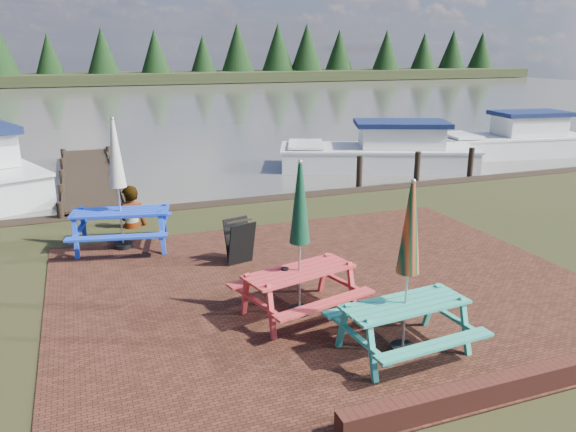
{
  "coord_description": "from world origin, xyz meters",
  "views": [
    {
      "loc": [
        -3.72,
        -7.03,
        3.93
      ],
      "look_at": [
        -0.28,
        2.14,
        1.0
      ],
      "focal_mm": 35.0,
      "sensor_mm": 36.0,
      "label": 1
    }
  ],
  "objects_px": {
    "picnic_table_red": "(300,263)",
    "chalkboard": "(240,241)",
    "boat_near": "(382,153)",
    "person": "(128,186)",
    "picnic_table_teal": "(406,295)",
    "jetty": "(90,175)",
    "boat_far": "(514,142)",
    "picnic_table_blue": "(120,205)"
  },
  "relations": [
    {
      "from": "picnic_table_blue",
      "to": "person",
      "type": "bearing_deg",
      "value": 89.48
    },
    {
      "from": "boat_far",
      "to": "chalkboard",
      "type": "bearing_deg",
      "value": 128.2
    },
    {
      "from": "chalkboard",
      "to": "jetty",
      "type": "xyz_separation_m",
      "value": [
        -2.44,
        8.62,
        -0.32
      ]
    },
    {
      "from": "picnic_table_teal",
      "to": "chalkboard",
      "type": "height_order",
      "value": "picnic_table_teal"
    },
    {
      "from": "person",
      "to": "chalkboard",
      "type": "bearing_deg",
      "value": 116.76
    },
    {
      "from": "jetty",
      "to": "chalkboard",
      "type": "bearing_deg",
      "value": -74.2
    },
    {
      "from": "picnic_table_blue",
      "to": "boat_far",
      "type": "distance_m",
      "value": 16.9
    },
    {
      "from": "picnic_table_teal",
      "to": "picnic_table_red",
      "type": "relative_size",
      "value": 0.99
    },
    {
      "from": "picnic_table_teal",
      "to": "chalkboard",
      "type": "bearing_deg",
      "value": 101.71
    },
    {
      "from": "picnic_table_red",
      "to": "chalkboard",
      "type": "xyz_separation_m",
      "value": [
        -0.26,
        2.39,
        -0.4
      ]
    },
    {
      "from": "boat_near",
      "to": "picnic_table_red",
      "type": "bearing_deg",
      "value": 166.3
    },
    {
      "from": "picnic_table_red",
      "to": "person",
      "type": "xyz_separation_m",
      "value": [
        -1.98,
        5.43,
        0.13
      ]
    },
    {
      "from": "picnic_table_teal",
      "to": "picnic_table_blue",
      "type": "distance_m",
      "value": 6.41
    },
    {
      "from": "picnic_table_red",
      "to": "picnic_table_blue",
      "type": "bearing_deg",
      "value": 105.44
    },
    {
      "from": "picnic_table_blue",
      "to": "jetty",
      "type": "height_order",
      "value": "picnic_table_blue"
    },
    {
      "from": "picnic_table_teal",
      "to": "picnic_table_blue",
      "type": "height_order",
      "value": "picnic_table_blue"
    },
    {
      "from": "jetty",
      "to": "boat_near",
      "type": "relative_size",
      "value": 1.26
    },
    {
      "from": "picnic_table_red",
      "to": "boat_far",
      "type": "xyz_separation_m",
      "value": [
        13.37,
        10.38,
        -0.46
      ]
    },
    {
      "from": "picnic_table_blue",
      "to": "chalkboard",
      "type": "bearing_deg",
      "value": -27.55
    },
    {
      "from": "jetty",
      "to": "person",
      "type": "distance_m",
      "value": 5.7
    },
    {
      "from": "boat_near",
      "to": "boat_far",
      "type": "height_order",
      "value": "boat_far"
    },
    {
      "from": "jetty",
      "to": "boat_far",
      "type": "xyz_separation_m",
      "value": [
        16.08,
        -0.63,
        0.26
      ]
    },
    {
      "from": "jetty",
      "to": "person",
      "type": "height_order",
      "value": "person"
    },
    {
      "from": "person",
      "to": "boat_far",
      "type": "bearing_deg",
      "value": -164.74
    },
    {
      "from": "picnic_table_teal",
      "to": "jetty",
      "type": "xyz_separation_m",
      "value": [
        -3.59,
        12.54,
        -0.71
      ]
    },
    {
      "from": "picnic_table_teal",
      "to": "jetty",
      "type": "bearing_deg",
      "value": 101.3
    },
    {
      "from": "chalkboard",
      "to": "picnic_table_blue",
      "type": "bearing_deg",
      "value": 126.98
    },
    {
      "from": "picnic_table_teal",
      "to": "boat_far",
      "type": "distance_m",
      "value": 17.26
    },
    {
      "from": "boat_near",
      "to": "boat_far",
      "type": "xyz_separation_m",
      "value": [
        6.25,
        0.39,
        0.02
      ]
    },
    {
      "from": "picnic_table_teal",
      "to": "person",
      "type": "height_order",
      "value": "picnic_table_teal"
    },
    {
      "from": "picnic_table_blue",
      "to": "boat_near",
      "type": "distance_m",
      "value": 11.15
    },
    {
      "from": "picnic_table_teal",
      "to": "picnic_table_red",
      "type": "distance_m",
      "value": 1.77
    },
    {
      "from": "picnic_table_red",
      "to": "chalkboard",
      "type": "bearing_deg",
      "value": 82.3
    },
    {
      "from": "picnic_table_red",
      "to": "jetty",
      "type": "xyz_separation_m",
      "value": [
        -2.7,
        11.01,
        -0.72
      ]
    },
    {
      "from": "picnic_table_blue",
      "to": "boat_near",
      "type": "relative_size",
      "value": 0.37
    },
    {
      "from": "boat_far",
      "to": "picnic_table_teal",
      "type": "bearing_deg",
      "value": 141.48
    },
    {
      "from": "chalkboard",
      "to": "person",
      "type": "relative_size",
      "value": 0.44
    },
    {
      "from": "chalkboard",
      "to": "boat_far",
      "type": "xyz_separation_m",
      "value": [
        13.64,
        8.0,
        -0.06
      ]
    },
    {
      "from": "boat_near",
      "to": "person",
      "type": "xyz_separation_m",
      "value": [
        -9.1,
        -4.57,
        0.61
      ]
    },
    {
      "from": "picnic_table_teal",
      "to": "boat_near",
      "type": "distance_m",
      "value": 13.12
    },
    {
      "from": "picnic_table_blue",
      "to": "boat_far",
      "type": "height_order",
      "value": "picnic_table_blue"
    },
    {
      "from": "picnic_table_blue",
      "to": "jetty",
      "type": "bearing_deg",
      "value": 105.22
    }
  ]
}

